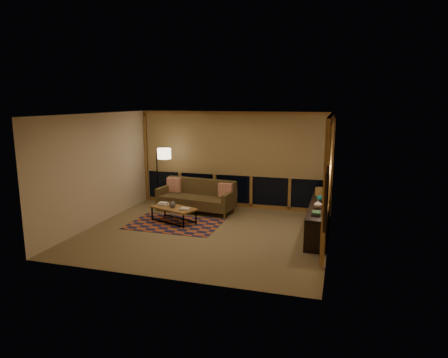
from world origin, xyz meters
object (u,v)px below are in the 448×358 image
(floor_lamp, at_px, (157,177))
(bookshelf, at_px, (318,219))
(sofa, at_px, (196,196))
(coffee_table, at_px, (174,215))

(floor_lamp, distance_m, bookshelf, 4.77)
(sofa, xyz_separation_m, bookshelf, (3.30, -0.89, -0.09))
(sofa, height_order, coffee_table, sofa)
(coffee_table, height_order, bookshelf, bookshelf)
(sofa, xyz_separation_m, floor_lamp, (-1.29, 0.29, 0.43))
(bookshelf, bearing_deg, sofa, 164.85)
(floor_lamp, bearing_deg, coffee_table, -19.71)
(sofa, bearing_deg, floor_lamp, 174.30)
(coffee_table, xyz_separation_m, bookshelf, (3.49, 0.20, 0.14))
(coffee_table, bearing_deg, bookshelf, 23.44)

